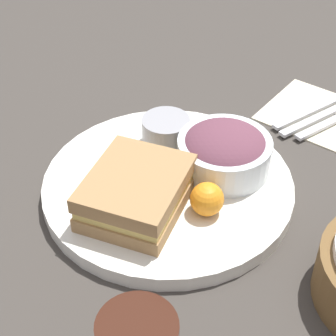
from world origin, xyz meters
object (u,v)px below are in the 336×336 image
(sandwich, at_px, (138,193))
(fork, at_px, (316,108))
(dressing_cup, at_px, (166,132))
(plate, at_px, (168,186))
(spoon, at_px, (335,120))
(salad_bowl, at_px, (224,151))
(knife, at_px, (326,114))

(sandwich, distance_m, fork, 0.34)
(sandwich, bearing_deg, dressing_cup, -157.10)
(plate, relative_size, spoon, 2.02)
(plate, relative_size, salad_bowl, 2.64)
(plate, xyz_separation_m, salad_bowl, (-0.06, 0.04, 0.04))
(plate, height_order, knife, plate)
(fork, bearing_deg, sandwich, -173.58)
(salad_bowl, height_order, dressing_cup, salad_bowl)
(fork, relative_size, knife, 0.95)
(plate, height_order, sandwich, sandwich)
(fork, xyz_separation_m, spoon, (0.01, 0.03, 0.00))
(sandwich, distance_m, salad_bowl, 0.13)
(spoon, bearing_deg, sandwich, -179.66)
(plate, height_order, fork, plate)
(knife, bearing_deg, salad_bowl, -174.67)
(plate, distance_m, dressing_cup, 0.08)
(sandwich, height_order, knife, sandwich)
(sandwich, xyz_separation_m, knife, (-0.33, 0.08, -0.04))
(salad_bowl, bearing_deg, dressing_cup, -87.14)
(salad_bowl, relative_size, dressing_cup, 1.86)
(sandwich, height_order, dressing_cup, sandwich)
(plate, distance_m, salad_bowl, 0.08)
(sandwich, relative_size, spoon, 0.97)
(fork, bearing_deg, dressing_cup, 169.66)
(sandwich, bearing_deg, knife, 165.95)
(dressing_cup, height_order, knife, dressing_cup)
(spoon, bearing_deg, knife, 90.00)
(dressing_cup, xyz_separation_m, fork, (-0.22, 0.11, -0.03))
(knife, height_order, spoon, same)
(fork, height_order, knife, same)
(sandwich, distance_m, knife, 0.34)
(sandwich, xyz_separation_m, spoon, (-0.32, 0.10, -0.04))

